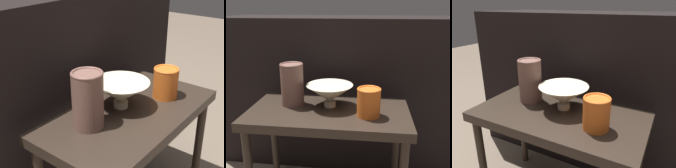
% 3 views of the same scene
% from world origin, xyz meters
% --- Properties ---
extents(table, '(0.73, 0.38, 0.49)m').
position_xyz_m(table, '(0.00, 0.00, 0.42)').
color(table, '#2D231C').
rests_on(table, ground_plane).
extents(couch_backdrop, '(1.45, 0.50, 0.88)m').
position_xyz_m(couch_backdrop, '(0.00, 0.50, 0.44)').
color(couch_backdrop, black).
rests_on(couch_backdrop, ground_plane).
extents(bowl, '(0.22, 0.22, 0.11)m').
position_xyz_m(bowl, '(0.00, 0.05, 0.55)').
color(bowl, beige).
rests_on(bowl, table).
extents(vase_textured_left, '(0.11, 0.11, 0.20)m').
position_xyz_m(vase_textured_left, '(-0.18, 0.05, 0.59)').
color(vase_textured_left, brown).
rests_on(vase_textured_left, table).
extents(vase_colorful_right, '(0.10, 0.10, 0.13)m').
position_xyz_m(vase_colorful_right, '(0.18, -0.04, 0.55)').
color(vase_colorful_right, orange).
rests_on(vase_colorful_right, table).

